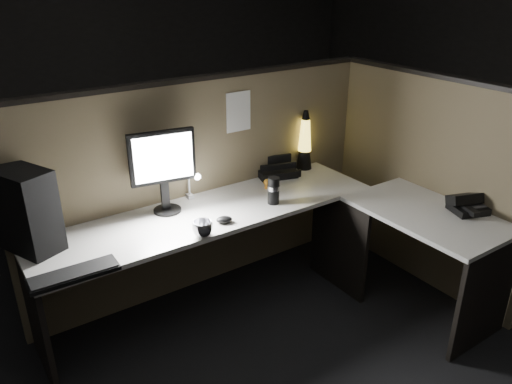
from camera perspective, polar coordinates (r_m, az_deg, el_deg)
floor at (r=3.29m, az=3.09°, el=-16.94°), size 6.00×6.00×0.00m
room_shell at (r=2.54m, az=3.91°, el=11.87°), size 6.00×6.00×6.00m
partition_back at (r=3.55m, az=-5.74°, el=0.65°), size 2.66×0.06×1.50m
partition_right at (r=3.79m, az=18.63°, el=1.01°), size 0.06×1.66×1.50m
desk at (r=3.20m, az=3.15°, el=-5.39°), size 2.60×1.60×0.73m
pc_tower at (r=3.01m, az=-25.36°, el=-1.66°), size 0.36×0.49×0.47m
monitor at (r=3.15m, az=-10.59°, el=3.19°), size 0.42×0.18×0.53m
keyboard at (r=2.73m, az=-20.10°, el=-8.82°), size 0.45×0.16×0.02m
mouse at (r=3.08m, az=-3.65°, el=-3.17°), size 0.12×0.10×0.04m
clip_lamp at (r=3.33m, az=-7.19°, el=0.97°), size 0.04×0.17×0.22m
organizer at (r=3.79m, az=2.10°, el=2.74°), size 0.34×0.32×0.21m
lava_lamp at (r=3.88m, az=5.59°, el=5.40°), size 0.12×0.12×0.46m
travel_mug at (r=3.29m, az=2.01°, el=0.17°), size 0.08×0.08×0.18m
steel_mug at (r=2.92m, az=-6.12°, el=-4.19°), size 0.15×0.15×0.09m
figurine at (r=3.54m, az=1.28°, el=1.09°), size 0.05×0.05×0.05m
pinned_paper at (r=3.48m, az=-2.01°, el=9.15°), size 0.19×0.00×0.28m
desk_phone at (r=3.47m, az=22.94°, el=-1.33°), size 0.26×0.26×0.13m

